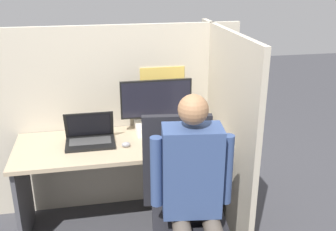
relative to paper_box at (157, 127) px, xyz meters
The scene contains 12 objects.
cubicle_panel_back 0.35m from the paper_box, 149.68° to the left, with size 2.02×0.05×1.53m.
cubicle_panel_right 0.53m from the paper_box, 25.25° to the right, with size 0.04×1.26×1.53m.
desk 0.40m from the paper_box, 152.14° to the right, with size 1.52×0.63×0.72m.
paper_box is the anchor object (origin of this frame).
monitor 0.21m from the paper_box, 90.00° to the left, with size 0.55×0.22×0.35m.
laptop 0.53m from the paper_box, 165.76° to the right, with size 0.36×0.24×0.24m.
mouse 0.36m from the paper_box, 137.15° to the right, with size 0.06×0.04×0.04m.
stapler 0.39m from the paper_box, 11.08° to the right, with size 0.04×0.13×0.05m.
carrot_toy 0.41m from the paper_box, 98.67° to the right, with size 0.04×0.13×0.04m.
office_chair 0.80m from the paper_box, 86.76° to the right, with size 0.54×0.59×1.08m.
person 0.94m from the paper_box, 86.06° to the right, with size 0.48×0.44×1.30m.
coffee_mug 0.35m from the paper_box, ahead, with size 0.08×0.08×0.08m.
Camera 1 is at (-0.15, -2.35, 1.94)m, focal length 42.00 mm.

